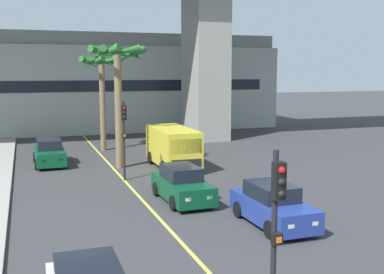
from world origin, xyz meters
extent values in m
cube|color=#DBCC4C|center=(0.00, 24.00, 0.00)|extent=(0.14, 56.00, 0.01)
cube|color=gray|center=(9.59, 38.09, 6.78)|extent=(2.80, 4.40, 13.57)
cube|color=#ADB2A8|center=(0.00, 47.42, 3.96)|extent=(38.58, 8.00, 7.92)
cube|color=gray|center=(0.00, 47.42, 8.52)|extent=(37.81, 7.20, 1.20)
cube|color=black|center=(0.00, 43.40, 4.36)|extent=(34.72, 0.04, 1.00)
cube|color=navy|center=(3.83, 15.75, 0.58)|extent=(1.74, 4.12, 0.80)
cube|color=black|center=(3.83, 15.90, 1.26)|extent=(1.41, 2.06, 0.60)
cube|color=#F2EDCC|center=(4.32, 13.75, 0.63)|extent=(0.24, 0.08, 0.14)
cube|color=#F2EDCC|center=(3.38, 13.74, 0.63)|extent=(0.24, 0.08, 0.14)
cylinder|color=black|center=(4.65, 14.49, 0.32)|extent=(0.23, 0.64, 0.64)
cylinder|color=black|center=(3.03, 14.47, 0.32)|extent=(0.23, 0.64, 0.64)
cylinder|color=black|center=(4.62, 17.03, 0.32)|extent=(0.23, 0.64, 0.64)
cylinder|color=black|center=(3.01, 17.01, 0.32)|extent=(0.23, 0.64, 0.64)
cube|color=#0C4728|center=(1.64, 20.04, 0.58)|extent=(1.80, 4.14, 0.80)
cube|color=black|center=(1.64, 20.19, 1.26)|extent=(1.44, 2.08, 0.60)
cube|color=#F2EDCC|center=(2.16, 18.04, 0.63)|extent=(0.24, 0.09, 0.14)
cube|color=#F2EDCC|center=(1.23, 18.02, 0.63)|extent=(0.24, 0.09, 0.14)
cylinder|color=black|center=(2.48, 18.79, 0.32)|extent=(0.24, 0.65, 0.64)
cylinder|color=black|center=(0.87, 18.75, 0.32)|extent=(0.24, 0.65, 0.64)
cylinder|color=black|center=(2.42, 21.33, 0.32)|extent=(0.24, 0.65, 0.64)
cylinder|color=black|center=(0.80, 21.29, 0.32)|extent=(0.24, 0.65, 0.64)
cube|color=#0C4728|center=(-3.48, 30.56, 0.58)|extent=(1.77, 4.13, 0.80)
cube|color=black|center=(-3.48, 30.71, 1.26)|extent=(1.43, 2.07, 0.60)
cube|color=#F2EDCC|center=(-2.98, 28.56, 0.63)|extent=(0.24, 0.08, 0.14)
cube|color=#F2EDCC|center=(-3.91, 28.54, 0.63)|extent=(0.24, 0.08, 0.14)
cylinder|color=black|center=(-2.65, 29.30, 0.32)|extent=(0.23, 0.64, 0.64)
cylinder|color=black|center=(-4.27, 29.27, 0.32)|extent=(0.23, 0.64, 0.64)
cylinder|color=black|center=(-2.69, 31.84, 0.32)|extent=(0.23, 0.64, 0.64)
cylinder|color=black|center=(-4.31, 31.82, 0.32)|extent=(0.23, 0.64, 0.64)
cube|color=yellow|center=(3.41, 27.26, 1.31)|extent=(2.04, 5.22, 2.10)
cube|color=black|center=(3.39, 24.70, 1.66)|extent=(1.80, 0.09, 0.80)
cube|color=black|center=(3.39, 24.64, 0.73)|extent=(1.70, 0.07, 0.44)
cylinder|color=black|center=(4.35, 25.69, 0.38)|extent=(0.27, 0.76, 0.76)
cylinder|color=black|center=(2.45, 25.71, 0.38)|extent=(0.27, 0.76, 0.76)
cylinder|color=black|center=(4.37, 28.81, 0.38)|extent=(0.27, 0.76, 0.76)
cylinder|color=black|center=(2.47, 28.83, 0.38)|extent=(0.27, 0.76, 0.76)
cylinder|color=black|center=(-0.10, 8.62, 2.10)|extent=(0.12, 0.12, 4.20)
cube|color=black|center=(-0.10, 8.48, 3.60)|extent=(0.24, 0.20, 0.76)
sphere|color=red|center=(-0.10, 8.38, 3.84)|extent=(0.14, 0.14, 0.14)
sphere|color=black|center=(-0.10, 8.38, 3.60)|extent=(0.14, 0.14, 0.14)
sphere|color=black|center=(-0.10, 8.38, 3.36)|extent=(0.14, 0.14, 0.14)
cube|color=black|center=(-0.10, 8.50, 2.40)|extent=(0.20, 0.16, 0.24)
cube|color=orange|center=(-0.10, 8.42, 2.40)|extent=(0.12, 0.03, 0.12)
cylinder|color=black|center=(0.03, 24.91, 2.10)|extent=(0.12, 0.12, 4.20)
cube|color=black|center=(0.03, 24.77, 3.60)|extent=(0.24, 0.20, 0.76)
sphere|color=red|center=(0.03, 24.67, 3.84)|extent=(0.14, 0.14, 0.14)
sphere|color=black|center=(0.03, 24.67, 3.60)|extent=(0.14, 0.14, 0.14)
sphere|color=black|center=(0.03, 24.67, 3.36)|extent=(0.14, 0.14, 0.14)
cube|color=black|center=(0.03, 24.79, 2.40)|extent=(0.20, 0.16, 0.24)
cube|color=orange|center=(0.03, 24.71, 2.40)|extent=(0.12, 0.03, 0.12)
cylinder|color=brown|center=(0.40, 28.24, 3.42)|extent=(0.43, 0.43, 6.84)
sphere|color=#236028|center=(0.40, 28.24, 6.99)|extent=(0.60, 0.60, 0.60)
cone|color=#236028|center=(1.49, 28.17, 6.67)|extent=(0.58, 2.24, 1.04)
cone|color=#236028|center=(1.12, 29.06, 6.70)|extent=(1.96, 1.79, 0.98)
cone|color=#236028|center=(0.26, 29.32, 6.78)|extent=(2.26, 0.73, 0.84)
cone|color=#236028|center=(-0.36, 29.02, 6.78)|extent=(1.90, 1.86, 0.84)
cone|color=#236028|center=(-0.68, 28.14, 6.65)|extent=(0.64, 2.24, 1.07)
cone|color=#236028|center=(-0.44, 27.54, 6.72)|extent=(1.76, 1.99, 0.96)
cone|color=#236028|center=(0.41, 27.15, 6.76)|extent=(2.22, 0.45, 0.88)
cone|color=#236028|center=(1.07, 27.38, 6.62)|extent=(2.01, 1.70, 1.11)
cylinder|color=brown|center=(0.49, 34.87, 3.21)|extent=(0.41, 0.41, 6.42)
sphere|color=#236028|center=(0.49, 34.87, 6.57)|extent=(0.60, 0.60, 0.60)
cone|color=#236028|center=(1.51, 34.82, 6.34)|extent=(0.55, 2.10, 0.88)
cone|color=#236028|center=(1.25, 35.55, 6.38)|extent=(1.71, 1.85, 0.79)
cone|color=#236028|center=(0.54, 35.89, 6.36)|extent=(2.10, 0.53, 0.83)
cone|color=#236028|center=(-0.24, 35.58, 6.26)|extent=(1.76, 1.80, 1.01)
cone|color=#236028|center=(-0.52, 34.76, 6.26)|extent=(0.67, 2.11, 1.01)
cone|color=#236028|center=(-0.27, 34.19, 6.26)|extent=(1.72, 1.84, 1.01)
cone|color=#236028|center=(0.55, 33.86, 6.31)|extent=(2.10, 0.56, 0.93)
cone|color=#236028|center=(1.26, 34.21, 6.31)|extent=(1.69, 1.86, 0.93)
camera|label=1|loc=(-4.80, 0.24, 5.78)|focal=45.10mm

